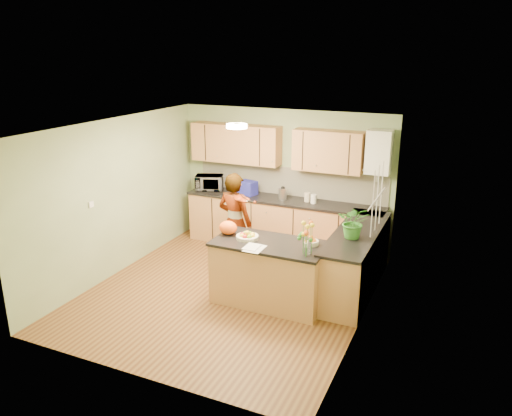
% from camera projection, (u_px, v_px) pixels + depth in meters
% --- Properties ---
extents(floor, '(4.50, 4.50, 0.00)m').
position_uv_depth(floor, '(230.00, 291.00, 7.55)').
color(floor, '#573018').
rests_on(floor, ground).
extents(ceiling, '(4.00, 4.50, 0.02)m').
position_uv_depth(ceiling, '(227.00, 126.00, 6.79)').
color(ceiling, white).
rests_on(ceiling, wall_back).
extents(wall_back, '(4.00, 0.02, 2.50)m').
position_uv_depth(wall_back, '(284.00, 178.00, 9.13)').
color(wall_back, gray).
rests_on(wall_back, floor).
extents(wall_front, '(4.00, 0.02, 2.50)m').
position_uv_depth(wall_front, '(131.00, 275.00, 5.21)').
color(wall_front, gray).
rests_on(wall_front, floor).
extents(wall_left, '(0.02, 4.50, 2.50)m').
position_uv_depth(wall_left, '(117.00, 197.00, 7.95)').
color(wall_left, gray).
rests_on(wall_left, floor).
extents(wall_right, '(0.02, 4.50, 2.50)m').
position_uv_depth(wall_right, '(367.00, 233.00, 6.39)').
color(wall_right, gray).
rests_on(wall_right, floor).
extents(back_counter, '(3.64, 0.62, 0.94)m').
position_uv_depth(back_counter, '(283.00, 224.00, 9.07)').
color(back_counter, '#BF824C').
rests_on(back_counter, floor).
extents(right_counter, '(0.62, 2.24, 0.94)m').
position_uv_depth(right_counter, '(356.00, 261.00, 7.49)').
color(right_counter, '#BF824C').
rests_on(right_counter, floor).
extents(splashback, '(3.60, 0.02, 0.52)m').
position_uv_depth(splashback, '(289.00, 181.00, 9.09)').
color(splashback, white).
rests_on(splashback, back_counter).
extents(upper_cabinets, '(3.20, 0.34, 0.70)m').
position_uv_depth(upper_cabinets, '(272.00, 146.00, 8.87)').
color(upper_cabinets, '#BF824C').
rests_on(upper_cabinets, wall_back).
extents(boiler, '(0.40, 0.30, 0.86)m').
position_uv_depth(boiler, '(379.00, 152.00, 8.13)').
color(boiler, white).
rests_on(boiler, wall_back).
extents(window_right, '(0.01, 1.30, 1.05)m').
position_uv_depth(window_right, '(378.00, 198.00, 6.83)').
color(window_right, white).
rests_on(window_right, wall_right).
extents(light_switch, '(0.02, 0.09, 0.09)m').
position_uv_depth(light_switch, '(91.00, 204.00, 7.41)').
color(light_switch, white).
rests_on(light_switch, wall_left).
extents(ceiling_lamp, '(0.30, 0.30, 0.07)m').
position_uv_depth(ceiling_lamp, '(237.00, 126.00, 7.06)').
color(ceiling_lamp, '#FFEABF').
rests_on(ceiling_lamp, ceiling).
extents(peninsula_island, '(1.60, 0.82, 0.92)m').
position_uv_depth(peninsula_island, '(270.00, 272.00, 7.12)').
color(peninsula_island, '#BF824C').
rests_on(peninsula_island, floor).
extents(fruit_dish, '(0.32, 0.32, 0.11)m').
position_uv_depth(fruit_dish, '(247.00, 236.00, 7.10)').
color(fruit_dish, beige).
rests_on(fruit_dish, peninsula_island).
extents(orange_bowl, '(0.21, 0.21, 0.13)m').
position_uv_depth(orange_bowl, '(311.00, 241.00, 6.88)').
color(orange_bowl, beige).
rests_on(orange_bowl, peninsula_island).
extents(flower_vase, '(0.26, 0.26, 0.47)m').
position_uv_depth(flower_vase, '(307.00, 231.00, 6.50)').
color(flower_vase, silver).
rests_on(flower_vase, peninsula_island).
extents(orange_bag, '(0.32, 0.30, 0.20)m').
position_uv_depth(orange_bag, '(228.00, 228.00, 7.26)').
color(orange_bag, '#FF5B15').
rests_on(orange_bag, peninsula_island).
extents(papers, '(0.24, 0.32, 0.01)m').
position_uv_depth(papers, '(255.00, 248.00, 6.76)').
color(papers, silver).
rests_on(papers, peninsula_island).
extents(violinist, '(0.64, 0.46, 1.65)m').
position_uv_depth(violinist, '(235.00, 222.00, 8.07)').
color(violinist, '#E9B38E').
rests_on(violinist, floor).
extents(violin, '(0.65, 0.57, 0.16)m').
position_uv_depth(violin, '(240.00, 198.00, 7.65)').
color(violin, '#4E1304').
rests_on(violin, violinist).
extents(microwave, '(0.59, 0.50, 0.28)m').
position_uv_depth(microwave, '(209.00, 183.00, 9.48)').
color(microwave, white).
rests_on(microwave, back_counter).
extents(blue_box, '(0.36, 0.30, 0.25)m').
position_uv_depth(blue_box, '(248.00, 188.00, 9.18)').
color(blue_box, '#202396').
rests_on(blue_box, back_counter).
extents(kettle, '(0.15, 0.15, 0.28)m').
position_uv_depth(kettle, '(283.00, 193.00, 8.87)').
color(kettle, '#B5B5BA').
rests_on(kettle, back_counter).
extents(jar_cream, '(0.11, 0.11, 0.16)m').
position_uv_depth(jar_cream, '(307.00, 197.00, 8.76)').
color(jar_cream, beige).
rests_on(jar_cream, back_counter).
extents(jar_white, '(0.12, 0.12, 0.16)m').
position_uv_depth(jar_white, '(314.00, 199.00, 8.66)').
color(jar_white, white).
rests_on(jar_white, back_counter).
extents(potted_plant, '(0.48, 0.43, 0.48)m').
position_uv_depth(potted_plant, '(354.00, 222.00, 7.01)').
color(potted_plant, '#347D29').
rests_on(potted_plant, right_counter).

